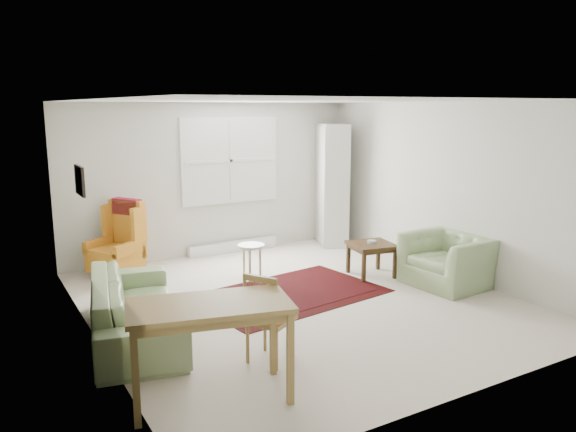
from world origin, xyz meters
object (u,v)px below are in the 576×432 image
sofa (135,296)px  cabinet (332,185)px  armchair (448,255)px  coffee_table (371,259)px  wingback_chair (114,239)px  stool (251,262)px  desk (211,351)px  desk_chair (270,316)px

sofa → cabinet: cabinet is taller
armchair → coffee_table: (-0.63, 0.88, -0.18)m
wingback_chair → stool: size_ratio=2.14×
wingback_chair → cabinet: cabinet is taller
coffee_table → desk: 3.98m
cabinet → desk: cabinet is taller
sofa → stool: (1.98, 1.17, -0.19)m
sofa → coffee_table: sofa is taller
stool → coffee_table: bearing=-24.4°
coffee_table → cabinet: bearing=72.0°
armchair → wingback_chair: bearing=-128.9°
coffee_table → desk_chair: size_ratio=0.66×
wingback_chair → cabinet: (3.86, 0.09, 0.51)m
stool → cabinet: cabinet is taller
wingback_chair → coffee_table: bearing=27.5°
armchair → sofa: bearing=-99.5°
wingback_chair → armchair: bearing=22.0°
coffee_table → stool: stool is taller
armchair → stool: armchair is taller
coffee_table → stool: bearing=155.6°
armchair → cabinet: cabinet is taller
cabinet → desk: 5.73m
armchair → desk_chair: size_ratio=1.20×
armchair → cabinet: (0.00, 2.82, 0.64)m
stool → desk_chair: desk_chair is taller
stool → desk_chair: size_ratio=0.57×
coffee_table → sofa: bearing=-172.8°
armchair → desk: 4.19m
desk_chair → coffee_table: bearing=-87.2°
wingback_chair → coffee_table: size_ratio=1.85×
coffee_table → wingback_chair: bearing=150.2°
sofa → desk_chair: desk_chair is taller
sofa → wingback_chair: bearing=3.1°
coffee_table → desk_chair: desk_chair is taller
coffee_table → desk_chair: bearing=-146.6°
desk → desk_chair: (0.77, 0.38, 0.03)m
armchair → coffee_table: 1.10m
desk_chair → armchair: bearing=-106.1°
wingback_chair → desk_chair: size_ratio=1.22×
sofa → coffee_table: 3.60m
desk_chair → wingback_chair: bearing=-20.7°
desk_chair → stool: bearing=-53.1°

